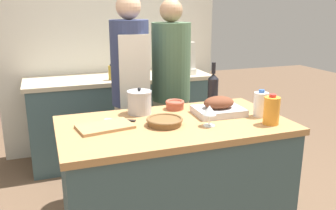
{
  "coord_description": "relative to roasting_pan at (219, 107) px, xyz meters",
  "views": [
    {
      "loc": [
        -0.74,
        -1.95,
        1.58
      ],
      "look_at": [
        0.0,
        0.12,
        0.96
      ],
      "focal_mm": 38.0,
      "sensor_mm": 36.0,
      "label": 1
    }
  ],
  "objects": [
    {
      "name": "kitchen_island",
      "position": [
        -0.33,
        -0.06,
        -0.49
      ],
      "size": [
        1.41,
        0.77,
        0.88
      ],
      "color": "#3D565B",
      "rests_on": "ground_plane"
    },
    {
      "name": "back_counter",
      "position": [
        -0.33,
        1.53,
        -0.49
      ],
      "size": [
        1.87,
        0.6,
        0.88
      ],
      "color": "#3D565B",
      "rests_on": "ground_plane"
    },
    {
      "name": "back_wall",
      "position": [
        -0.33,
        1.88,
        0.35
      ],
      "size": [
        2.37,
        0.1,
        2.55
      ],
      "color": "silver",
      "rests_on": "ground_plane"
    },
    {
      "name": "roasting_pan",
      "position": [
        0.0,
        0.0,
        0.0
      ],
      "size": [
        0.33,
        0.25,
        0.12
      ],
      "color": "#BCBCC1",
      "rests_on": "kitchen_island"
    },
    {
      "name": "wicker_basket",
      "position": [
        -0.41,
        -0.09,
        -0.02
      ],
      "size": [
        0.22,
        0.22,
        0.05
      ],
      "color": "brown",
      "rests_on": "kitchen_island"
    },
    {
      "name": "cutting_board",
      "position": [
        -0.76,
        -0.02,
        -0.04
      ],
      "size": [
        0.34,
        0.25,
        0.02
      ],
      "color": "#AD7F51",
      "rests_on": "kitchen_island"
    },
    {
      "name": "stock_pot",
      "position": [
        -0.49,
        0.2,
        0.03
      ],
      "size": [
        0.16,
        0.16,
        0.18
      ],
      "color": "#B7B7BC",
      "rests_on": "kitchen_island"
    },
    {
      "name": "mixing_bowl",
      "position": [
        -0.23,
        0.21,
        -0.01
      ],
      "size": [
        0.13,
        0.13,
        0.06
      ],
      "color": "#A84C38",
      "rests_on": "kitchen_island"
    },
    {
      "name": "juice_jug",
      "position": [
        0.21,
        -0.29,
        0.04
      ],
      "size": [
        0.1,
        0.1,
        0.19
      ],
      "color": "orange",
      "rests_on": "kitchen_island"
    },
    {
      "name": "milk_jug",
      "position": [
        0.24,
        -0.13,
        0.03
      ],
      "size": [
        0.09,
        0.09,
        0.18
      ],
      "color": "white",
      "rests_on": "kitchen_island"
    },
    {
      "name": "wine_bottle_green",
      "position": [
        0.07,
        0.23,
        0.07
      ],
      "size": [
        0.08,
        0.08,
        0.31
      ],
      "color": "black",
      "rests_on": "kitchen_island"
    },
    {
      "name": "wine_glass_left",
      "position": [
        -0.16,
        -0.19,
        0.05
      ],
      "size": [
        0.08,
        0.08,
        0.13
      ],
      "color": "silver",
      "rests_on": "kitchen_island"
    },
    {
      "name": "knife_chef",
      "position": [
        -0.64,
        0.08,
        -0.04
      ],
      "size": [
        0.19,
        0.13,
        0.01
      ],
      "color": "#B7B7BC",
      "rests_on": "kitchen_island"
    },
    {
      "name": "stand_mixer",
      "position": [
        0.36,
        1.42,
        0.09
      ],
      "size": [
        0.18,
        0.14,
        0.33
      ],
      "color": "silver",
      "rests_on": "back_counter"
    },
    {
      "name": "condiment_bottle_tall",
      "position": [
        -0.44,
        1.38,
        0.02
      ],
      "size": [
        0.06,
        0.06,
        0.16
      ],
      "color": "#B28E2D",
      "rests_on": "back_counter"
    },
    {
      "name": "condiment_bottle_short",
      "position": [
        -0.1,
        1.53,
        0.04
      ],
      "size": [
        0.06,
        0.06,
        0.2
      ],
      "color": "#B28E2D",
      "rests_on": "back_counter"
    },
    {
      "name": "condiment_bottle_extra",
      "position": [
        0.2,
        1.46,
        0.03
      ],
      "size": [
        0.06,
        0.06,
        0.18
      ],
      "color": "#B28E2D",
      "rests_on": "back_counter"
    },
    {
      "name": "person_cook_aproned",
      "position": [
        -0.41,
        0.73,
        0.0
      ],
      "size": [
        0.31,
        0.31,
        1.67
      ],
      "rotation": [
        0.0,
        0.0,
        0.0
      ],
      "color": "beige",
      "rests_on": "ground_plane"
    },
    {
      "name": "person_cook_guest",
      "position": [
        -0.03,
        0.81,
        -0.02
      ],
      "size": [
        0.33,
        0.33,
        1.63
      ],
      "rotation": [
        0.0,
        0.0,
        0.29
      ],
      "color": "beige",
      "rests_on": "ground_plane"
    }
  ]
}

